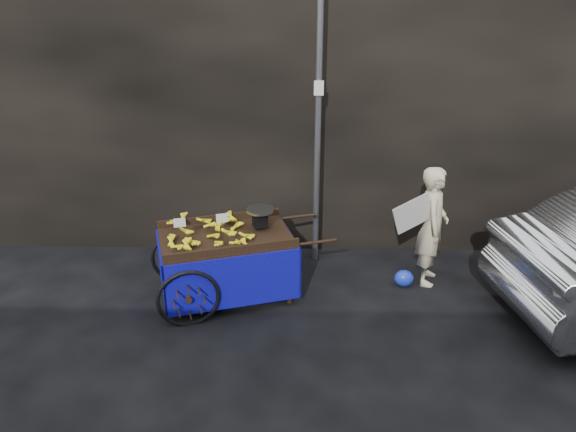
{
  "coord_description": "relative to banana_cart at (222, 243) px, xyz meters",
  "views": [
    {
      "loc": [
        0.06,
        -5.69,
        3.76
      ],
      "look_at": [
        -0.06,
        0.5,
        1.01
      ],
      "focal_mm": 35.0,
      "sensor_mm": 36.0,
      "label": 1
    }
  ],
  "objects": [
    {
      "name": "ground",
      "position": [
        0.86,
        -0.32,
        -0.73
      ],
      "size": [
        80.0,
        80.0,
        0.0
      ],
      "primitive_type": "plane",
      "color": "black",
      "rests_on": "ground"
    },
    {
      "name": "building_wall",
      "position": [
        1.25,
        2.28,
        1.77
      ],
      "size": [
        13.5,
        2.0,
        5.0
      ],
      "color": "black",
      "rests_on": "ground"
    },
    {
      "name": "vendor",
      "position": [
        2.6,
        0.42,
        0.06
      ],
      "size": [
        0.83,
        0.67,
        1.56
      ],
      "rotation": [
        0.0,
        0.0,
        1.33
      ],
      "color": "beige",
      "rests_on": "ground"
    },
    {
      "name": "plastic_bag",
      "position": [
        2.28,
        0.26,
        -0.62
      ],
      "size": [
        0.25,
        0.2,
        0.22
      ],
      "primitive_type": "ellipsoid",
      "color": "blue",
      "rests_on": "ground"
    },
    {
      "name": "banana_cart",
      "position": [
        0.0,
        0.0,
        0.0
      ],
      "size": [
        2.35,
        1.54,
        1.18
      ],
      "rotation": [
        0.0,
        0.0,
        0.29
      ],
      "color": "black",
      "rests_on": "ground"
    },
    {
      "name": "street_pole",
      "position": [
        1.16,
        0.98,
        1.28
      ],
      "size": [
        0.12,
        0.1,
        4.0
      ],
      "color": "slate",
      "rests_on": "ground"
    }
  ]
}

